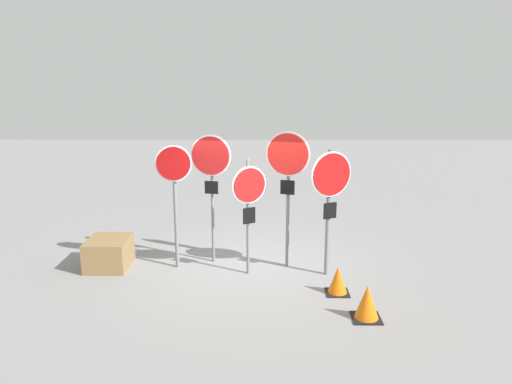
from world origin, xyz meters
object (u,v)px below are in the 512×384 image
Objects in this scene: traffic_cone_1 at (367,302)px; stop_sign_4 at (330,188)px; stop_sign_1 at (211,167)px; stop_sign_3 at (288,168)px; traffic_cone_0 at (338,280)px; storage_crate at (109,253)px; stop_sign_0 at (174,180)px; stop_sign_2 at (249,195)px.

stop_sign_4 is at bearing 102.38° from traffic_cone_1.
stop_sign_1 is 1.51m from stop_sign_3.
stop_sign_3 is at bearing 117.62° from traffic_cone_1.
storage_crate is (-4.36, 1.19, 0.04)m from traffic_cone_0.
stop_sign_0 reaches higher than traffic_cone_0.
stop_sign_0 is at bearing 147.66° from traffic_cone_1.
stop_sign_0 is at bearing 158.75° from traffic_cone_0.
traffic_cone_0 is 0.98m from traffic_cone_1.
stop_sign_1 is 2.78× the size of storage_crate.
stop_sign_3 is at bearing 124.38° from stop_sign_4.
stop_sign_2 is at bearing -134.37° from stop_sign_3.
stop_sign_2 reaches higher than traffic_cone_0.
stop_sign_3 is 1.12× the size of stop_sign_4.
stop_sign_0 is at bearing -145.26° from stop_sign_1.
stop_sign_1 reaches higher than stop_sign_4.
stop_sign_3 is 3.92m from storage_crate.
stop_sign_4 is at bearing -13.16° from stop_sign_3.
traffic_cone_0 is (0.07, -0.82, -1.46)m from stop_sign_4.
traffic_cone_1 is at bearing -103.13° from stop_sign_4.
traffic_cone_1 is (0.32, -0.93, 0.03)m from traffic_cone_0.
stop_sign_2 is 4.03× the size of traffic_cone_1.
traffic_cone_0 is at bearing -27.42° from stop_sign_0.
traffic_cone_0 is at bearing -39.61° from stop_sign_3.
storage_crate is at bearing -162.02° from stop_sign_3.
stop_sign_1 is 1.17× the size of stop_sign_2.
stop_sign_3 is at bearing 2.13° from stop_sign_1.
stop_sign_3 is at bearing 123.44° from traffic_cone_0.
stop_sign_1 is 0.97× the size of stop_sign_3.
traffic_cone_1 reaches higher than traffic_cone_0.
stop_sign_2 is 0.95m from stop_sign_3.
stop_sign_4 is 4.53m from storage_crate.
storage_crate is at bearing 144.39° from stop_sign_2.
stop_sign_4 is 2.58× the size of storage_crate.
traffic_cone_1 is (2.64, -2.41, -1.70)m from stop_sign_1.
stop_sign_0 reaches higher than storage_crate.
stop_sign_0 is 0.77m from stop_sign_1.
traffic_cone_0 is at bearing 108.70° from traffic_cone_1.
stop_sign_3 reaches higher than traffic_cone_1.
stop_sign_2 is 3.09m from storage_crate.
traffic_cone_1 is at bearing -45.43° from stop_sign_3.
stop_sign_3 reaches higher than traffic_cone_0.
stop_sign_4 reaches higher than traffic_cone_1.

